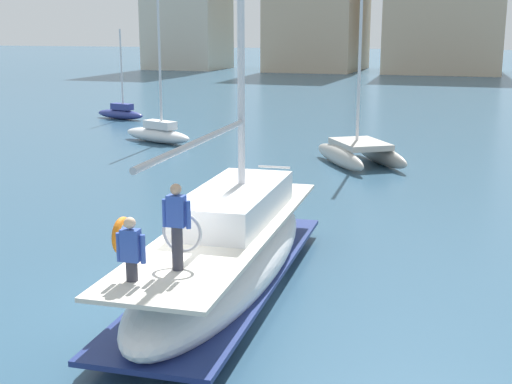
% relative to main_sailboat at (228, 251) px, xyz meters
% --- Properties ---
extents(ground_plane, '(400.00, 400.00, 0.00)m').
position_rel_main_sailboat_xyz_m(ground_plane, '(-0.75, -1.36, -0.90)').
color(ground_plane, '#2D516B').
extents(main_sailboat, '(3.03, 9.73, 11.53)m').
position_rel_main_sailboat_xyz_m(main_sailboat, '(0.00, 0.00, 0.00)').
color(main_sailboat, silver).
rests_on(main_sailboat, ground).
extents(moored_sloop_near, '(4.75, 5.45, 8.66)m').
position_rel_main_sailboat_xyz_m(moored_sloop_near, '(0.12, 15.43, -0.29)').
color(moored_sloop_near, '#B7B2A8').
rests_on(moored_sloop_near, ground).
extents(moored_sloop_far, '(3.90, 1.79, 5.68)m').
position_rel_main_sailboat_xyz_m(moored_sloop_far, '(-17.37, 25.86, -0.45)').
color(moored_sloop_far, navy).
rests_on(moored_sloop_far, ground).
extents(moored_cutter_right, '(4.60, 2.57, 7.57)m').
position_rel_main_sailboat_xyz_m(moored_cutter_right, '(-10.78, 18.06, -0.37)').
color(moored_cutter_right, silver).
rests_on(moored_cutter_right, ground).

